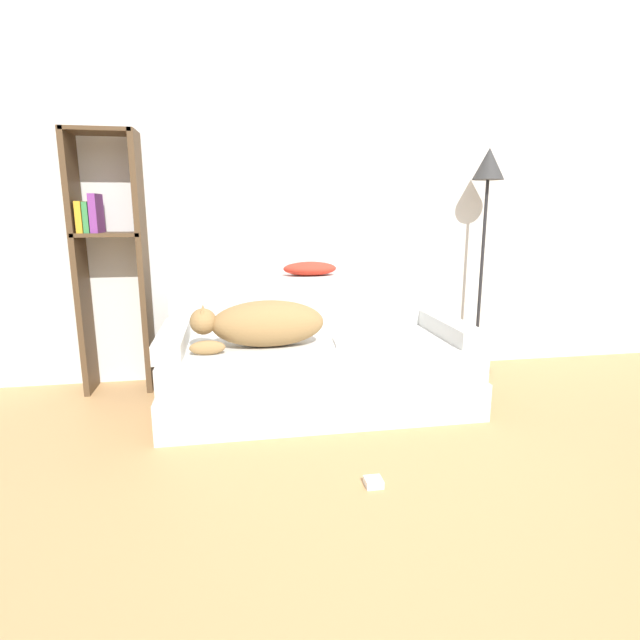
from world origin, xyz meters
TOP-DOWN VIEW (x-y plane):
  - ground_plane at (0.00, 0.00)m, footprint 20.00×20.00m
  - wall_back at (0.00, 2.36)m, footprint 7.74×0.06m
  - couch at (-0.21, 1.69)m, footprint 1.83×0.92m
  - couch_backrest at (-0.21, 2.08)m, footprint 1.79×0.15m
  - couch_arm_left at (-1.05, 1.68)m, footprint 0.15×0.73m
  - couch_arm_right at (0.63, 1.68)m, footprint 0.15×0.73m
  - dog at (-0.55, 1.62)m, footprint 0.77×0.29m
  - laptop at (0.04, 1.59)m, footprint 0.34×0.27m
  - throw_pillow at (-0.20, 2.07)m, footprint 0.35×0.21m
  - bookshelf at (-1.48, 2.18)m, footprint 0.42×0.26m
  - floor_lamp at (1.07, 2.13)m, footprint 0.22×0.22m
  - power_adapter at (-0.13, 0.70)m, footprint 0.08×0.08m

SIDE VIEW (x-z plane):
  - ground_plane at x=0.00m, z-range 0.00..0.00m
  - power_adapter at x=-0.13m, z-range 0.00..0.03m
  - couch at x=-0.21m, z-range 0.00..0.40m
  - laptop at x=0.04m, z-range 0.40..0.42m
  - couch_arm_left at x=-1.05m, z-range 0.40..0.51m
  - couch_arm_right at x=0.63m, z-range 0.40..0.51m
  - dog at x=-0.55m, z-range 0.40..0.67m
  - couch_backrest at x=-0.21m, z-range 0.40..0.75m
  - throw_pillow at x=-0.20m, z-range 0.75..0.84m
  - bookshelf at x=-1.48m, z-range 0.10..1.76m
  - floor_lamp at x=1.07m, z-range 0.50..2.10m
  - wall_back at x=0.00m, z-range 0.00..2.70m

